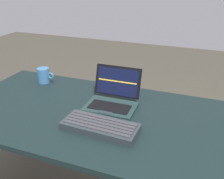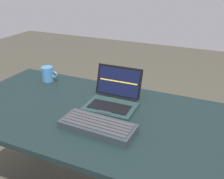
# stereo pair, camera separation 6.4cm
# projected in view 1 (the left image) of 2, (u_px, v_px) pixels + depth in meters

# --- Properties ---
(desk) EXTENTS (1.58, 0.72, 0.70)m
(desk) POSITION_uv_depth(u_px,v_px,m) (109.00, 127.00, 1.25)
(desk) COLOR black
(desk) RESTS_ON ground
(laptop_front) EXTENTS (0.25, 0.22, 0.18)m
(laptop_front) POSITION_uv_depth(u_px,v_px,m) (113.00, 99.00, 1.29)
(laptop_front) COLOR #1F3432
(laptop_front) RESTS_ON desk
(external_keyboard) EXTENTS (0.34, 0.15, 0.04)m
(external_keyboard) POSITION_uv_depth(u_px,v_px,m) (100.00, 126.00, 1.11)
(external_keyboard) COLOR #293235
(external_keyboard) RESTS_ON desk
(coffee_mug) EXTENTS (0.11, 0.07, 0.09)m
(coffee_mug) POSITION_uv_depth(u_px,v_px,m) (44.00, 75.00, 1.57)
(coffee_mug) COLOR teal
(coffee_mug) RESTS_ON desk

